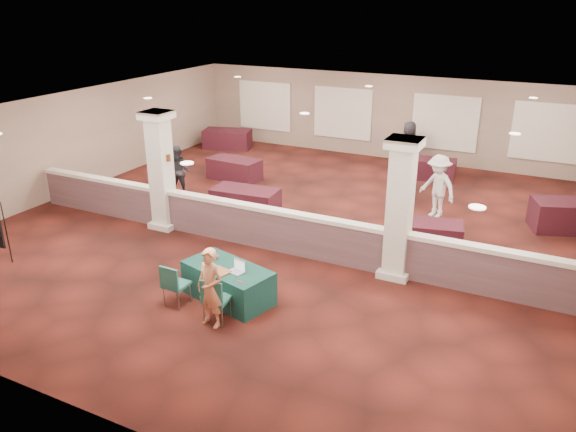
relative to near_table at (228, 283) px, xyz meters
The scene contains 32 objects.
ground 4.10m from the near_table, 92.22° to the left, with size 16.00×16.00×0.00m, color #4B1812.
wall_back 12.14m from the near_table, 90.75° to the left, with size 16.00×0.04×3.20m, color #7F6657.
wall_front 4.11m from the near_table, 92.30° to the right, with size 16.00×0.04×3.20m, color #7F6657.
wall_left 9.20m from the near_table, 153.44° to the left, with size 0.04×16.00×3.20m, color #7F6657.
ceiling 4.97m from the near_table, 92.22° to the left, with size 16.00×16.00×0.02m, color white.
partition_wall 2.59m from the near_table, 93.50° to the left, with size 15.60×0.28×1.10m.
column_left 4.65m from the near_table, 144.81° to the left, with size 0.72×0.72×3.20m.
column_right 4.04m from the near_table, 42.22° to the left, with size 0.72×0.72×3.20m.
sconce_left 4.98m from the near_table, 146.78° to the left, with size 0.12×0.12×0.18m.
sconce_right 4.55m from the near_table, 142.64° to the left, with size 0.12×0.12×0.18m.
near_table is the anchor object (origin of this frame).
conf_chair_main 0.97m from the near_table, 73.44° to the right, with size 0.53×0.54×0.95m.
conf_chair_side 1.13m from the near_table, 137.53° to the right, with size 0.47×0.48×0.92m.
woman 1.12m from the near_table, 76.15° to the right, with size 0.58×0.38×1.60m, color tan.
far_table_front_left 8.22m from the near_table, 120.56° to the left, with size 1.80×0.90×0.73m, color black.
far_table_front_center 4.88m from the near_table, 116.23° to the left, with size 1.90×0.95×0.77m, color black.
far_table_front_right 5.38m from the near_table, 54.51° to the left, with size 1.71×0.85×0.69m, color black.
far_table_back_left 12.50m from the near_table, 122.18° to the left, with size 1.91×0.96×0.77m, color black.
far_table_back_center 10.32m from the near_table, 79.72° to the left, with size 1.72×0.86×0.70m, color black.
far_table_back_right 9.65m from the near_table, 48.93° to the left, with size 2.01×1.01×0.82m, color black.
attendee_a 6.80m from the near_table, 135.09° to the left, with size 0.78×0.43×1.63m, color black.
attendee_b 7.24m from the near_table, 66.81° to the left, with size 1.17×0.54×1.83m, color silver.
attendee_c 8.25m from the near_table, 80.00° to the left, with size 1.00×0.48×1.70m, color black.
attendee_d 11.12m from the near_table, 85.83° to the left, with size 0.85×0.46×1.73m, color black.
laptop_base 0.48m from the near_table, 24.17° to the right, with size 0.33×0.23×0.02m, color #B9BABE.
laptop_screen 0.58m from the near_table, ahead, with size 0.33×0.01×0.22m, color #B9BABE.
screen_glow 0.57m from the near_table, ahead, with size 0.30×0.00×0.19m, color silver.
knitting 0.46m from the near_table, 93.39° to the right, with size 0.40×0.30×0.03m, color orange.
yarn_cream 0.70m from the near_table, behind, with size 0.11×0.11×0.11m, color beige.
yarn_red 0.82m from the near_table, 161.21° to the left, with size 0.10×0.10×0.10m, color maroon.
yarn_grey 0.63m from the near_table, 150.36° to the left, with size 0.10×0.10×0.10m, color #4F4F54.
scissors 0.80m from the near_table, 38.01° to the right, with size 0.12×0.03×0.01m, color red.
Camera 1 is at (5.89, -12.83, 5.99)m, focal length 35.00 mm.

